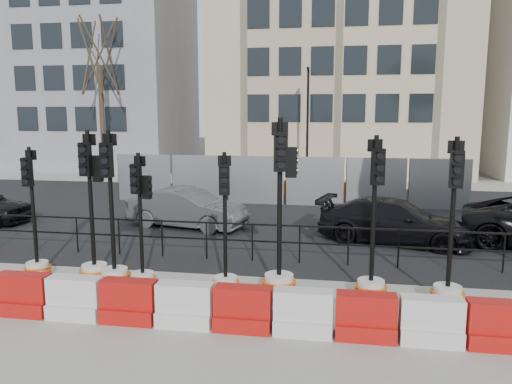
% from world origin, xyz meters
% --- Properties ---
extents(ground, '(120.00, 120.00, 0.00)m').
position_xyz_m(ground, '(0.00, 0.00, 0.00)').
color(ground, '#51514C').
rests_on(ground, ground).
extents(sidewalk_near, '(40.00, 6.00, 0.02)m').
position_xyz_m(sidewalk_near, '(0.00, -3.00, 0.01)').
color(sidewalk_near, gray).
rests_on(sidewalk_near, ground).
extents(road, '(40.00, 14.00, 0.03)m').
position_xyz_m(road, '(0.00, 7.00, 0.01)').
color(road, black).
rests_on(road, ground).
extents(sidewalk_far, '(40.00, 4.00, 0.02)m').
position_xyz_m(sidewalk_far, '(0.00, 16.00, 0.01)').
color(sidewalk_far, gray).
rests_on(sidewalk_far, ground).
extents(building_grey, '(11.00, 9.06, 14.00)m').
position_xyz_m(building_grey, '(-14.00, 21.99, 7.00)').
color(building_grey, gray).
rests_on(building_grey, ground).
extents(building_cream, '(15.00, 10.06, 18.00)m').
position_xyz_m(building_cream, '(2.00, 21.99, 9.00)').
color(building_cream, beige).
rests_on(building_cream, ground).
extents(kerb_railing, '(18.00, 0.04, 1.00)m').
position_xyz_m(kerb_railing, '(0.00, 1.20, 0.69)').
color(kerb_railing, black).
rests_on(kerb_railing, ground).
extents(heras_fencing, '(14.33, 1.72, 2.00)m').
position_xyz_m(heras_fencing, '(-0.49, 9.71, 0.71)').
color(heras_fencing, gray).
rests_on(heras_fencing, ground).
extents(lamp_post_far, '(0.12, 0.56, 6.00)m').
position_xyz_m(lamp_post_far, '(0.50, 14.98, 3.22)').
color(lamp_post_far, black).
rests_on(lamp_post_far, ground).
extents(tree_bare_far, '(2.00, 2.00, 9.00)m').
position_xyz_m(tree_bare_far, '(-11.00, 15.50, 6.65)').
color(tree_bare_far, '#473828').
rests_on(tree_bare_far, ground).
extents(barrier_row, '(16.75, 0.50, 0.80)m').
position_xyz_m(barrier_row, '(0.00, -2.80, 0.37)').
color(barrier_row, red).
rests_on(barrier_row, ground).
extents(traffic_signal_a, '(0.60, 0.60, 3.02)m').
position_xyz_m(traffic_signal_a, '(-4.70, -0.81, 0.62)').
color(traffic_signal_a, silver).
rests_on(traffic_signal_a, ground).
extents(traffic_signal_b, '(0.67, 0.67, 3.40)m').
position_xyz_m(traffic_signal_b, '(-3.23, -0.89, 0.81)').
color(traffic_signal_b, silver).
rests_on(traffic_signal_b, ground).
extents(traffic_signal_c, '(0.67, 0.67, 3.42)m').
position_xyz_m(traffic_signal_c, '(-2.66, -1.11, 0.71)').
color(traffic_signal_c, silver).
rests_on(traffic_signal_c, ground).
extents(traffic_signal_d, '(0.58, 0.58, 2.95)m').
position_xyz_m(traffic_signal_d, '(-2.01, -1.11, 0.70)').
color(traffic_signal_d, silver).
rests_on(traffic_signal_d, ground).
extents(traffic_signal_e, '(0.59, 0.59, 2.99)m').
position_xyz_m(traffic_signal_e, '(-0.18, -1.08, 0.62)').
color(traffic_signal_e, silver).
rests_on(traffic_signal_e, ground).
extents(traffic_signal_f, '(0.73, 0.73, 3.68)m').
position_xyz_m(traffic_signal_f, '(0.96, -1.01, 0.88)').
color(traffic_signal_f, silver).
rests_on(traffic_signal_f, ground).
extents(traffic_signal_g, '(0.66, 0.66, 3.35)m').
position_xyz_m(traffic_signal_g, '(2.83, -0.94, 0.69)').
color(traffic_signal_g, silver).
rests_on(traffic_signal_g, ground).
extents(traffic_signal_h, '(0.66, 0.66, 3.34)m').
position_xyz_m(traffic_signal_h, '(4.29, -1.05, 0.69)').
color(traffic_signal_h, silver).
rests_on(traffic_signal_h, ground).
extents(car_b, '(3.15, 4.57, 1.30)m').
position_xyz_m(car_b, '(-2.76, 4.57, 0.65)').
color(car_b, '#46464B').
rests_on(car_b, ground).
extents(car_c, '(3.91, 5.27, 1.28)m').
position_xyz_m(car_c, '(3.76, 3.70, 0.64)').
color(car_c, black).
rests_on(car_c, ground).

